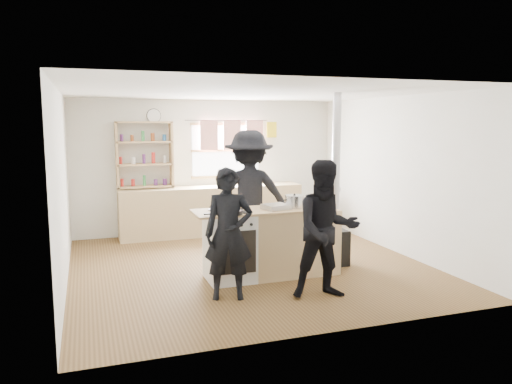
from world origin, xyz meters
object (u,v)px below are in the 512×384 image
stockpot_stove (237,203)px  cooking_island (272,242)px  skillet_greens (230,212)px  person_near_left (229,234)px  stockpot_counter (295,201)px  person_near_right (326,230)px  roast_tray (276,206)px  thermos (248,177)px  person_far (249,195)px  flue_heater (335,221)px  bread_board (324,202)px

stockpot_stove → cooking_island: bearing=-23.5°
cooking_island → skillet_greens: 0.84m
stockpot_stove → person_near_left: (-0.36, -0.85, -0.22)m
skillet_greens → stockpot_counter: bearing=10.5°
person_near_right → roast_tray: bearing=116.2°
stockpot_counter → thermos: bearing=84.8°
skillet_greens → person_near_right: 1.25m
skillet_greens → person_near_right: size_ratio=0.23×
skillet_greens → person_near_left: person_near_left is taller
thermos → person_near_right: person_near_right is taller
thermos → stockpot_counter: size_ratio=1.19×
person_near_left → person_far: bearing=78.9°
skillet_greens → flue_heater: 1.78m
stockpot_counter → flue_heater: 0.86m
roast_tray → person_near_left: bearing=-144.1°
person_near_left → person_near_right: size_ratio=0.95×
stockpot_counter → person_near_right: 0.99m
roast_tray → skillet_greens: bearing=-167.9°
skillet_greens → roast_tray: 0.70m
person_near_right → person_far: (-0.32, 1.95, 0.16)m
bread_board → flue_heater: (0.28, 0.19, -0.33)m
bread_board → person_near_right: person_near_right is taller
cooking_island → skillet_greens: size_ratio=5.26×
roast_tray → person_near_left: (-0.83, -0.60, -0.19)m
roast_tray → person_near_right: size_ratio=0.23×
flue_heater → roast_tray: bearing=-165.6°
bread_board → person_far: size_ratio=0.15×
thermos → bread_board: bearing=-85.6°
roast_tray → stockpot_stove: 0.53m
person_near_left → person_far: person_far is taller
stockpot_stove → person_near_left: size_ratio=0.13×
flue_heater → person_far: (-1.07, 0.75, 0.34)m
skillet_greens → stockpot_stove: stockpot_stove is taller
skillet_greens → bread_board: bread_board is taller
bread_board → stockpot_stove: bearing=171.7°
cooking_island → person_near_right: 1.11m
roast_tray → person_near_right: person_near_right is taller
stockpot_counter → cooking_island: bearing=174.6°
cooking_island → person_far: 1.09m
bread_board → person_far: 1.23m
person_near_right → stockpot_counter: bearing=99.5°
thermos → bread_board: 2.77m
person_far → stockpot_stove: bearing=71.3°
roast_tray → person_far: bearing=92.5°
person_near_left → bread_board: bearing=37.8°
roast_tray → flue_heater: (1.03, 0.26, -0.32)m
bread_board → person_near_right: size_ratio=0.18×
thermos → person_near_left: bearing=-111.7°
cooking_island → skillet_greens: bearing=-162.1°
cooking_island → stockpot_counter: (0.32, -0.03, 0.55)m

